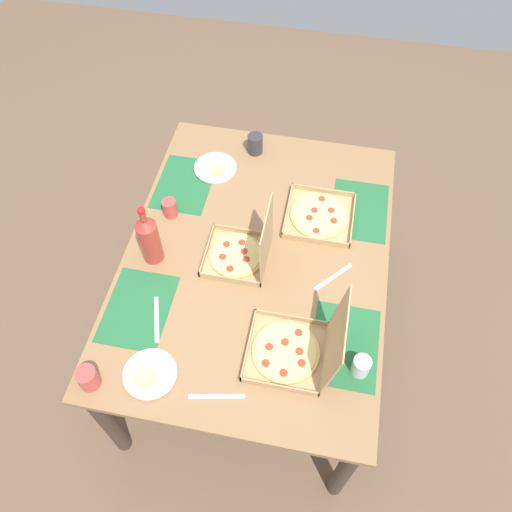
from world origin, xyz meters
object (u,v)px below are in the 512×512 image
at_px(plate_far_left, 150,374).
at_px(cup_spare, 361,366).
at_px(pizza_box_corner_left, 296,349).
at_px(cup_clear_right, 255,144).
at_px(pizza_box_corner_right, 243,252).
at_px(cup_red, 88,378).
at_px(pizza_box_center, 320,216).
at_px(cup_clear_left, 170,208).
at_px(soda_bottle, 149,239).
at_px(plate_far_right, 216,168).

xyz_separation_m(plate_far_left, cup_spare, (-0.17, 0.78, 0.04)).
xyz_separation_m(pizza_box_corner_left, plate_far_left, (0.19, -0.53, -0.04)).
relative_size(cup_spare, cup_clear_right, 0.86).
xyz_separation_m(pizza_box_corner_right, cup_red, (0.67, -0.44, -0.00)).
height_order(pizza_box_center, cup_clear_left, cup_clear_left).
xyz_separation_m(soda_bottle, cup_clear_left, (-0.25, 0.00, -0.09)).
relative_size(pizza_box_corner_right, pizza_box_corner_left, 0.89).
xyz_separation_m(soda_bottle, cup_spare, (0.36, 0.93, -0.09)).
relative_size(pizza_box_corner_right, soda_bottle, 0.95).
xyz_separation_m(pizza_box_center, cup_spare, (0.72, 0.24, 0.03)).
bearing_deg(soda_bottle, cup_spare, 68.95).
relative_size(cup_red, cup_clear_right, 0.90).
bearing_deg(cup_red, pizza_box_corner_right, 146.37).
bearing_deg(cup_spare, pizza_box_center, -161.33).
relative_size(plate_far_right, cup_spare, 2.36).
bearing_deg(cup_clear_right, plate_far_left, -7.14).
bearing_deg(soda_bottle, cup_red, -5.48).
bearing_deg(pizza_box_center, pizza_box_corner_left, -0.45).
height_order(soda_bottle, cup_clear_left, soda_bottle).
height_order(pizza_box_corner_right, pizza_box_corner_left, pizza_box_corner_left).
xyz_separation_m(plate_far_left, cup_clear_left, (-0.78, -0.15, 0.04)).
relative_size(plate_far_left, cup_spare, 2.30).
xyz_separation_m(plate_far_left, plate_far_right, (-1.10, -0.01, 0.00)).
height_order(pizza_box_corner_right, cup_spare, pizza_box_corner_right).
height_order(cup_clear_left, cup_clear_right, cup_clear_right).
bearing_deg(plate_far_left, pizza_box_corner_right, 158.52).
bearing_deg(cup_spare, plate_far_right, -139.48).
bearing_deg(cup_red, pizza_box_corner_left, 109.38).
relative_size(plate_far_left, cup_clear_right, 1.98).
xyz_separation_m(pizza_box_corner_left, cup_red, (0.26, -0.74, -0.00)).
xyz_separation_m(pizza_box_corner_right, plate_far_left, (0.60, -0.24, -0.04)).
relative_size(plate_far_right, cup_red, 2.26).
xyz_separation_m(pizza_box_center, plate_far_right, (-0.21, -0.55, -0.00)).
height_order(cup_spare, cup_clear_right, cup_clear_right).
height_order(plate_far_left, plate_far_right, same).
relative_size(plate_far_left, cup_red, 2.20).
distance_m(plate_far_left, soda_bottle, 0.56).
height_order(pizza_box_center, cup_clear_right, cup_clear_right).
xyz_separation_m(pizza_box_corner_right, plate_far_right, (-0.50, -0.25, -0.04)).
distance_m(plate_far_right, cup_red, 1.18).
distance_m(pizza_box_corner_left, cup_red, 0.78).
relative_size(pizza_box_corner_left, cup_clear_left, 3.87).
distance_m(pizza_box_corner_right, cup_spare, 0.69).
bearing_deg(cup_red, plate_far_right, 170.35).
bearing_deg(pizza_box_corner_left, plate_far_right, -149.16).
relative_size(cup_red, cup_clear_left, 1.05).
bearing_deg(pizza_box_center, cup_red, -37.77).
bearing_deg(cup_spare, plate_far_left, -77.53).
distance_m(pizza_box_center, cup_spare, 0.76).
height_order(pizza_box_center, cup_spare, cup_spare).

